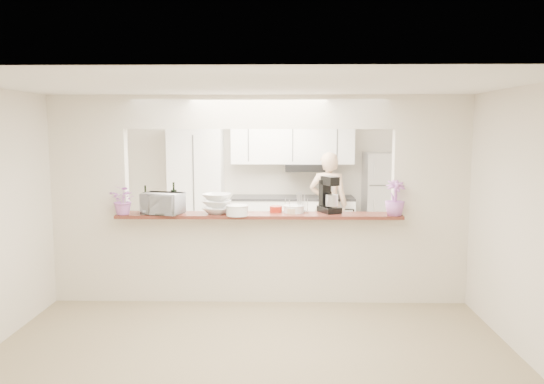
{
  "coord_description": "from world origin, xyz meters",
  "views": [
    {
      "loc": [
        0.28,
        -6.33,
        2.11
      ],
      "look_at": [
        0.15,
        0.3,
        1.31
      ],
      "focal_mm": 35.0,
      "sensor_mm": 36.0,
      "label": 1
    }
  ],
  "objects_px": {
    "refrigerator": "(386,203)",
    "toaster_oven": "(163,203)",
    "stand_mixer": "(329,196)",
    "person": "(328,205)"
  },
  "relations": [
    {
      "from": "refrigerator",
      "to": "toaster_oven",
      "type": "xyz_separation_m",
      "value": [
        -3.2,
        -2.75,
        0.37
      ]
    },
    {
      "from": "stand_mixer",
      "to": "person",
      "type": "xyz_separation_m",
      "value": [
        0.19,
        2.24,
        -0.43
      ]
    },
    {
      "from": "refrigerator",
      "to": "toaster_oven",
      "type": "bearing_deg",
      "value": -139.33
    },
    {
      "from": "refrigerator",
      "to": "person",
      "type": "distance_m",
      "value": 1.07
    },
    {
      "from": "stand_mixer",
      "to": "person",
      "type": "height_order",
      "value": "person"
    },
    {
      "from": "refrigerator",
      "to": "toaster_oven",
      "type": "distance_m",
      "value": 4.24
    },
    {
      "from": "stand_mixer",
      "to": "person",
      "type": "relative_size",
      "value": 0.26
    },
    {
      "from": "toaster_oven",
      "to": "stand_mixer",
      "type": "height_order",
      "value": "stand_mixer"
    },
    {
      "from": "toaster_oven",
      "to": "person",
      "type": "distance_m",
      "value": 3.26
    },
    {
      "from": "refrigerator",
      "to": "person",
      "type": "bearing_deg",
      "value": -160.99
    }
  ]
}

